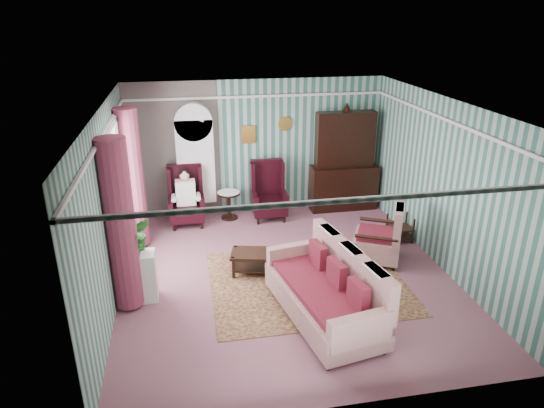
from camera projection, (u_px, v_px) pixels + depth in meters
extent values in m
plane|color=#824B5A|center=(286.00, 275.00, 8.32)|extent=(6.00, 6.00, 0.00)
cube|color=#356157|center=(258.00, 147.00, 10.50)|extent=(5.50, 0.02, 2.90)
cube|color=#356157|center=(348.00, 299.00, 5.04)|extent=(5.50, 0.02, 2.90)
cube|color=#356157|center=(109.00, 209.00, 7.30)|extent=(0.02, 6.00, 2.90)
cube|color=#356157|center=(445.00, 186.00, 8.24)|extent=(0.02, 6.00, 2.90)
cube|color=silver|center=(288.00, 106.00, 7.22)|extent=(5.50, 6.00, 0.02)
cube|color=#814258|center=(173.00, 152.00, 10.19)|extent=(1.90, 0.01, 2.90)
cube|color=silver|center=(288.00, 129.00, 7.36)|extent=(5.50, 6.00, 0.05)
cube|color=white|center=(114.00, 189.00, 7.82)|extent=(0.04, 1.50, 1.90)
cylinder|color=#823045|center=(120.00, 226.00, 6.97)|extent=(0.44, 0.44, 2.60)
cylinder|color=#823045|center=(132.00, 179.00, 8.88)|extent=(0.44, 0.44, 2.60)
cube|color=gold|center=(248.00, 134.00, 10.33)|extent=(0.30, 0.03, 0.38)
cube|color=silver|center=(196.00, 168.00, 10.25)|extent=(0.80, 0.28, 2.24)
cube|color=black|center=(345.00, 158.00, 10.67)|extent=(1.50, 0.56, 2.36)
cube|color=black|center=(186.00, 197.00, 10.04)|extent=(0.76, 0.80, 1.25)
cube|color=black|center=(269.00, 191.00, 10.34)|extent=(0.76, 0.80, 1.25)
cylinder|color=black|center=(229.00, 205.00, 10.45)|extent=(0.50, 0.50, 0.60)
cube|color=black|center=(400.00, 228.00, 9.46)|extent=(0.45, 0.38, 0.54)
cube|color=white|center=(138.00, 277.00, 7.49)|extent=(0.55, 0.35, 0.80)
cube|color=#491B18|center=(307.00, 282.00, 8.09)|extent=(3.20, 2.60, 0.01)
cube|color=beige|center=(324.00, 291.00, 6.96)|extent=(1.31, 2.36, 0.97)
cube|color=beige|center=(378.00, 235.00, 8.64)|extent=(1.08, 1.14, 0.99)
cube|color=black|center=(258.00, 263.00, 8.31)|extent=(1.00, 0.69, 0.40)
imported|color=#19501C|center=(134.00, 244.00, 7.18)|extent=(0.45, 0.41, 0.41)
imported|color=#255119|center=(140.00, 234.00, 7.38)|extent=(0.31, 0.26, 0.52)
imported|color=#184F19|center=(128.00, 238.00, 7.34)|extent=(0.32, 0.32, 0.43)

